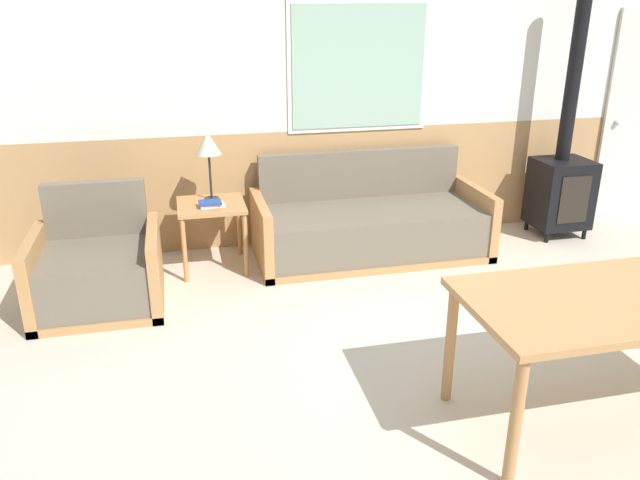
{
  "coord_description": "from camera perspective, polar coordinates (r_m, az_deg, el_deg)",
  "views": [
    {
      "loc": [
        -1.67,
        -2.89,
        2.17
      ],
      "look_at": [
        -0.73,
        1.12,
        0.57
      ],
      "focal_mm": 35.0,
      "sensor_mm": 36.0,
      "label": 1
    }
  ],
  "objects": [
    {
      "name": "couch",
      "position": [
        5.6,
        4.64,
        1.23
      ],
      "size": [
        2.05,
        0.87,
        0.88
      ],
      "color": "#B27F4C",
      "rests_on": "ground_plane"
    },
    {
      "name": "book_stack",
      "position": [
        5.19,
        -9.92,
        3.27
      ],
      "size": [
        0.21,
        0.14,
        0.05
      ],
      "color": "white",
      "rests_on": "side_table"
    },
    {
      "name": "table_lamp",
      "position": [
        5.26,
        -10.18,
        8.46
      ],
      "size": [
        0.21,
        0.21,
        0.58
      ],
      "color": "#262628",
      "rests_on": "side_table"
    },
    {
      "name": "side_table",
      "position": [
        5.32,
        -9.88,
        2.34
      ],
      "size": [
        0.56,
        0.56,
        0.58
      ],
      "color": "#B27F4C",
      "rests_on": "ground_plane"
    },
    {
      "name": "dining_table",
      "position": [
        3.64,
        26.59,
        -5.45
      ],
      "size": [
        1.78,
        0.84,
        0.76
      ],
      "color": "#B27F4C",
      "rests_on": "ground_plane"
    },
    {
      "name": "ground_plane",
      "position": [
        3.98,
        14.4,
        -12.63
      ],
      "size": [
        16.0,
        16.0,
        0.0
      ],
      "primitive_type": "plane",
      "color": "beige"
    },
    {
      "name": "wall_back",
      "position": [
        5.82,
        3.7,
        13.13
      ],
      "size": [
        7.2,
        0.09,
        2.7
      ],
      "color": "tan",
      "rests_on": "ground_plane"
    },
    {
      "name": "wood_stove",
      "position": [
        6.42,
        21.27,
        5.56
      ],
      "size": [
        0.5,
        0.47,
        2.38
      ],
      "color": "black",
      "rests_on": "ground_plane"
    },
    {
      "name": "armchair",
      "position": [
        4.94,
        -19.64,
        -2.82
      ],
      "size": [
        0.92,
        0.83,
        0.87
      ],
      "rotation": [
        0.0,
        0.0,
        0.03
      ],
      "color": "#B27F4C",
      "rests_on": "ground_plane"
    },
    {
      "name": "entry_door",
      "position": [
        7.26,
        27.21,
        9.98
      ],
      "size": [
        0.83,
        0.09,
        2.1
      ],
      "color": "silver",
      "rests_on": "ground_plane"
    }
  ]
}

